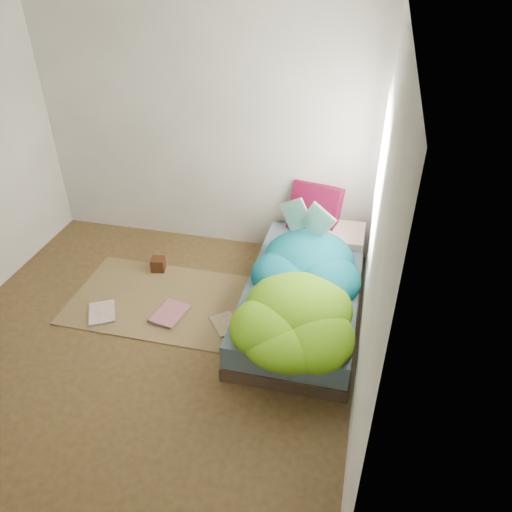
{
  "coord_description": "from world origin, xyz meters",
  "views": [
    {
      "loc": [
        1.62,
        -2.85,
        3.01
      ],
      "look_at": [
        0.77,
        0.75,
        0.52
      ],
      "focal_mm": 35.0,
      "sensor_mm": 36.0,
      "label": 1
    }
  ],
  "objects_px": {
    "bed": "(303,296)",
    "pillow_magenta": "(315,209)",
    "floor_book_a": "(89,315)",
    "floor_book_b": "(158,310)",
    "open_book": "(307,209)",
    "wooden_box": "(158,264)"
  },
  "relations": [
    {
      "from": "pillow_magenta",
      "to": "wooden_box",
      "type": "relative_size",
      "value": 3.73
    },
    {
      "from": "wooden_box",
      "to": "floor_book_b",
      "type": "relative_size",
      "value": 0.39
    },
    {
      "from": "floor_book_a",
      "to": "floor_book_b",
      "type": "height_order",
      "value": "floor_book_b"
    },
    {
      "from": "open_book",
      "to": "floor_book_a",
      "type": "relative_size",
      "value": 1.44
    },
    {
      "from": "pillow_magenta",
      "to": "floor_book_b",
      "type": "xyz_separation_m",
      "value": [
        -1.25,
        -1.24,
        -0.56
      ]
    },
    {
      "from": "bed",
      "to": "pillow_magenta",
      "type": "xyz_separation_m",
      "value": [
        -0.04,
        0.9,
        0.42
      ]
    },
    {
      "from": "bed",
      "to": "floor_book_a",
      "type": "bearing_deg",
      "value": -163.92
    },
    {
      "from": "bed",
      "to": "pillow_magenta",
      "type": "bearing_deg",
      "value": 92.48
    },
    {
      "from": "bed",
      "to": "open_book",
      "type": "distance_m",
      "value": 0.8
    },
    {
      "from": "wooden_box",
      "to": "floor_book_a",
      "type": "distance_m",
      "value": 0.9
    },
    {
      "from": "open_book",
      "to": "pillow_magenta",
      "type": "bearing_deg",
      "value": 104.37
    },
    {
      "from": "pillow_magenta",
      "to": "open_book",
      "type": "bearing_deg",
      "value": -77.61
    },
    {
      "from": "pillow_magenta",
      "to": "open_book",
      "type": "xyz_separation_m",
      "value": [
        -0.03,
        -0.44,
        0.23
      ]
    },
    {
      "from": "wooden_box",
      "to": "floor_book_a",
      "type": "relative_size",
      "value": 0.42
    },
    {
      "from": "pillow_magenta",
      "to": "floor_book_a",
      "type": "distance_m",
      "value": 2.41
    },
    {
      "from": "open_book",
      "to": "bed",
      "type": "bearing_deg",
      "value": -62.84
    },
    {
      "from": "pillow_magenta",
      "to": "wooden_box",
      "type": "height_order",
      "value": "pillow_magenta"
    },
    {
      "from": "floor_book_a",
      "to": "floor_book_b",
      "type": "relative_size",
      "value": 0.92
    },
    {
      "from": "wooden_box",
      "to": "floor_book_b",
      "type": "height_order",
      "value": "wooden_box"
    },
    {
      "from": "open_book",
      "to": "floor_book_b",
      "type": "distance_m",
      "value": 1.66
    },
    {
      "from": "floor_book_a",
      "to": "floor_book_b",
      "type": "xyz_separation_m",
      "value": [
        0.59,
        0.21,
        0.0
      ]
    },
    {
      "from": "wooden_box",
      "to": "floor_book_b",
      "type": "xyz_separation_m",
      "value": [
        0.25,
        -0.62,
        -0.05
      ]
    }
  ]
}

